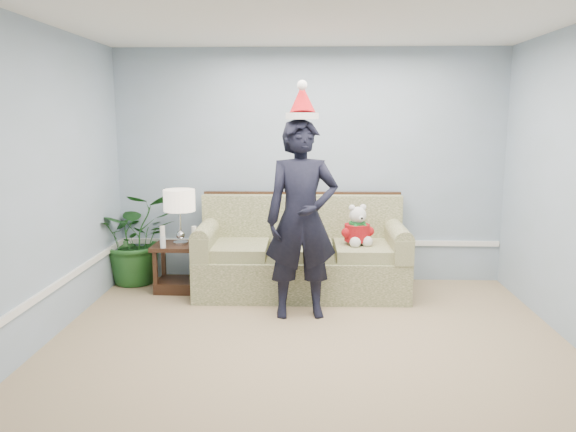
# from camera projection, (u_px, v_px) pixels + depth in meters

# --- Properties ---
(room_shell) EXTENTS (4.54, 5.04, 2.74)m
(room_shell) POSITION_uv_depth(u_px,v_px,m) (309.00, 196.00, 4.07)
(room_shell) COLOR tan
(room_shell) RESTS_ON ground
(wainscot_trim) EXTENTS (4.49, 4.99, 0.06)m
(wainscot_trim) POSITION_uv_depth(u_px,v_px,m) (187.00, 271.00, 5.43)
(wainscot_trim) COLOR white
(wainscot_trim) RESTS_ON room_shell
(sofa) EXTENTS (2.29, 1.00, 1.07)m
(sofa) POSITION_uv_depth(u_px,v_px,m) (301.00, 258.00, 6.24)
(sofa) COLOR #4B5A2A
(sofa) RESTS_ON room_shell
(side_table) EXTENTS (0.55, 0.47, 0.53)m
(side_table) POSITION_uv_depth(u_px,v_px,m) (179.00, 272.00, 6.27)
(side_table) COLOR #351B13
(side_table) RESTS_ON room_shell
(table_lamp) EXTENTS (0.34, 0.34, 0.61)m
(table_lamp) POSITION_uv_depth(u_px,v_px,m) (179.00, 203.00, 6.12)
(table_lamp) COLOR silver
(table_lamp) RESTS_ON side_table
(candle_pair) EXTENTS (0.40, 0.06, 0.24)m
(candle_pair) POSITION_uv_depth(u_px,v_px,m) (178.00, 238.00, 6.02)
(candle_pair) COLOR silver
(candle_pair) RESTS_ON side_table
(houseplant) EXTENTS (1.19, 1.11, 1.08)m
(houseplant) POSITION_uv_depth(u_px,v_px,m) (137.00, 237.00, 6.53)
(houseplant) COLOR #1E511E
(houseplant) RESTS_ON room_shell
(man) EXTENTS (0.75, 0.54, 1.91)m
(man) POSITION_uv_depth(u_px,v_px,m) (302.00, 219.00, 5.35)
(man) COLOR black
(man) RESTS_ON room_shell
(santa_hat) EXTENTS (0.33, 0.37, 0.36)m
(santa_hat) POSITION_uv_depth(u_px,v_px,m) (302.00, 102.00, 5.18)
(santa_hat) COLOR silver
(santa_hat) RESTS_ON man
(teddy_bear) EXTENTS (0.34, 0.35, 0.45)m
(teddy_bear) POSITION_uv_depth(u_px,v_px,m) (357.00, 230.00, 6.03)
(teddy_bear) COLOR silver
(teddy_bear) RESTS_ON sofa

